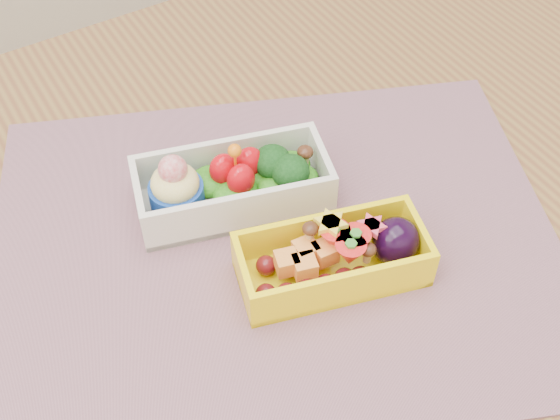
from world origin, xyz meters
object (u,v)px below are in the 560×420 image
bento_white (232,185)px  bento_yellow (337,257)px  table (276,277)px  placemat (276,243)px

bento_white → bento_yellow: size_ratio=1.11×
table → bento_white: bento_white is taller
placemat → bento_white: 0.07m
bento_yellow → bento_white: bearing=122.6°
bento_white → bento_yellow: (0.04, -0.13, -0.00)m
table → bento_yellow: (0.01, -0.09, 0.13)m
table → placemat: bearing=-120.1°
bento_white → bento_yellow: 0.13m
table → placemat: (-0.02, -0.03, 0.10)m
table → bento_yellow: bento_yellow is taller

